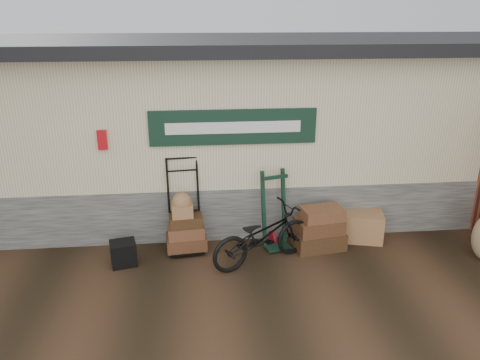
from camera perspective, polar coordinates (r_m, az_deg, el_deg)
The scene contains 8 objects.
ground at distance 7.15m, azimuth 2.37°, elevation -10.73°, with size 80.00×80.00×0.00m, color black.
station_building at distance 9.10m, azimuth 0.10°, elevation 7.02°, with size 14.40×4.10×3.20m.
porter_trolley at distance 7.47m, azimuth -6.82°, elevation -2.97°, with size 0.76×0.57×1.51m, color black, non-canonical shape.
green_barrow at distance 7.53m, azimuth 4.26°, elevation -3.67°, with size 0.46×0.39×1.28m, color black, non-canonical shape.
suitcase_stack at distance 7.67m, azimuth 9.61°, elevation -5.76°, with size 0.80×0.50×0.71m, color #382211, non-canonical shape.
wicker_hamper at distance 8.15m, azimuth 14.38°, elevation -5.44°, with size 0.74×0.48×0.48m, color brown.
black_trunk at distance 7.38m, azimuth -14.02°, elevation -8.66°, with size 0.37×0.32×0.37m, color black.
bicycle at distance 7.09m, azimuth 2.78°, elevation -6.44°, with size 1.71×0.60×1.00m, color black.
Camera 1 is at (-0.90, -6.09, 3.64)m, focal length 35.00 mm.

